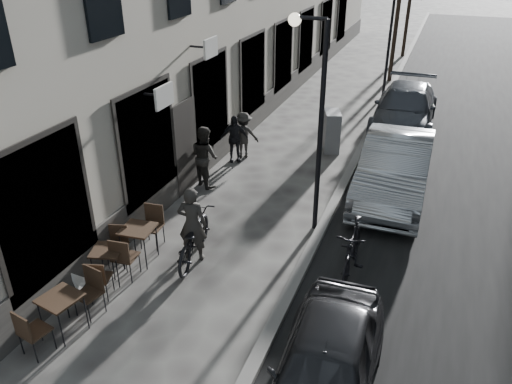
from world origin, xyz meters
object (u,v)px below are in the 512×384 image
Objects in this scene: bistro_set_b at (109,261)px; moped at (352,250)px; streetlamp_far at (387,24)px; utility_cabinet at (331,131)px; bicycle at (193,237)px; car_far at (405,108)px; sign_board at (78,266)px; pedestrian_mid at (243,135)px; car_near at (325,369)px; bistro_set_a at (63,311)px; pedestrian_far at (234,139)px; pedestrian_near at (205,156)px; bistro_set_c at (139,241)px; streetlamp_near at (314,105)px; car_mid at (395,168)px.

bistro_set_b is 5.13m from moped.
streetlamp_far is 7.34m from utility_cabinet.
bicycle is 10.99m from car_far.
pedestrian_mid is at bearing 71.85° from sign_board.
utility_cabinet is at bearing 100.52° from car_near.
bistro_set_a is 8.31m from pedestrian_far.
car_far reaches higher than pedestrian_far.
bicycle is (1.12, 2.97, 0.05)m from bistro_set_a.
bicycle is at bearing -98.20° from streetlamp_far.
pedestrian_near is (0.41, 5.17, 0.44)m from sign_board.
sign_board is (-0.71, -1.20, -0.07)m from bistro_set_c.
bistro_set_b is at bearing 121.10° from pedestrian_near.
utility_cabinet is at bearing 96.99° from streetlamp_near.
streetlamp_far reaches higher than sign_board.
bistro_set_a is 1.10× the size of pedestrian_far.
utility_cabinet reaches higher than bistro_set_b.
bicycle is at bearing -129.12° from car_mid.
streetlamp_far reaches higher than moped.
sign_board is at bearing 33.91° from bicycle.
moped is (4.71, 2.02, 0.14)m from bistro_set_b.
car_mid is 2.53× the size of moped.
streetlamp_near reaches higher than sign_board.
car_mid is at bearing 87.07° from car_near.
pedestrian_near reaches higher than sign_board.
utility_cabinet is 0.75× the size of pedestrian_near.
pedestrian_far reaches higher than car_near.
pedestrian_far is at bearing -110.44° from streetlamp_far.
pedestrian_near reaches higher than bistro_set_a.
pedestrian_near is at bearing -145.94° from utility_cabinet.
bicycle is (1.29, 1.34, 0.08)m from bistro_set_b.
car_far reaches higher than car_near.
bicycle is 1.37× the size of pedestrian_mid.
bistro_set_a is 9.13m from car_mid.
car_mid is 4.07m from moped.
pedestrian_far is at bearing 47.17° from pedestrian_mid.
sign_board is (-0.68, 1.26, -0.04)m from bistro_set_a.
streetlamp_far reaches higher than bistro_set_a.
utility_cabinet is at bearing 87.62° from bistro_set_a.
streetlamp_near is 6.64m from bistro_set_a.
streetlamp_far is 3.05× the size of bistro_set_a.
car_near reaches higher than moped.
bicycle is at bearing -108.76° from car_far.
bistro_set_a is 0.33× the size of car_mid.
bistro_set_b is 0.30× the size of car_far.
sign_board is 5.74m from moped.
pedestrian_near reaches higher than bistro_set_c.
streetlamp_far is at bearing 63.48° from sign_board.
streetlamp_far is at bearing -134.12° from pedestrian_mid.
pedestrian_near reaches higher than bistro_set_b.
bistro_set_b is (-0.17, 1.63, -0.03)m from bistro_set_a.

